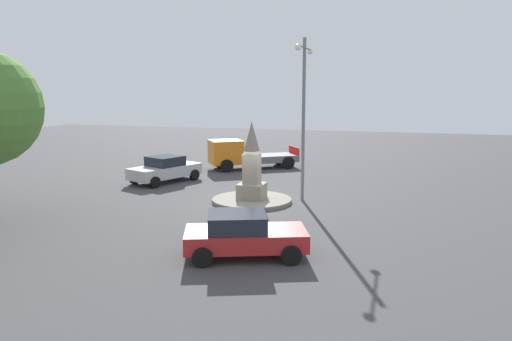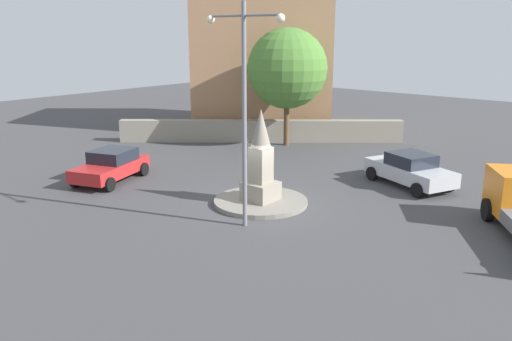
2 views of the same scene
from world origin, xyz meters
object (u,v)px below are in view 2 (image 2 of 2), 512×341
(corner_building, at_px, (261,55))
(tree_near_wall, at_px, (287,69))
(monument, at_px, (261,162))
(streetlamp, at_px, (244,96))
(car_silver_waiting, at_px, (410,169))
(car_red_parked_right, at_px, (111,165))

(corner_building, xyz_separation_m, tree_near_wall, (-5.29, 3.96, -0.47))
(monument, xyz_separation_m, tree_near_wall, (5.99, -9.66, 2.90))
(streetlamp, height_order, car_silver_waiting, streetlamp)
(tree_near_wall, bearing_deg, streetlamp, 120.86)
(tree_near_wall, bearing_deg, corner_building, -36.82)
(monument, distance_m, car_red_parked_right, 7.80)
(car_silver_waiting, height_order, tree_near_wall, tree_near_wall)
(monument, xyz_separation_m, car_silver_waiting, (-3.52, -6.33, -0.99))
(streetlamp, relative_size, tree_near_wall, 1.10)
(tree_near_wall, bearing_deg, monument, 121.79)
(car_red_parked_right, bearing_deg, monument, -165.49)
(monument, height_order, car_silver_waiting, monument)
(monument, bearing_deg, tree_near_wall, -58.21)
(streetlamp, bearing_deg, tree_near_wall, -59.14)
(car_red_parked_right, xyz_separation_m, tree_near_wall, (-1.50, -11.60, 3.90))
(streetlamp, xyz_separation_m, car_red_parked_right, (8.62, -0.31, -3.94))
(car_red_parked_right, relative_size, corner_building, 0.42)
(monument, xyz_separation_m, corner_building, (11.28, -13.62, 3.37))
(car_red_parked_right, bearing_deg, streetlamp, 177.94)
(monument, height_order, tree_near_wall, tree_near_wall)
(car_red_parked_right, bearing_deg, car_silver_waiting, -143.11)
(monument, distance_m, streetlamp, 3.87)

